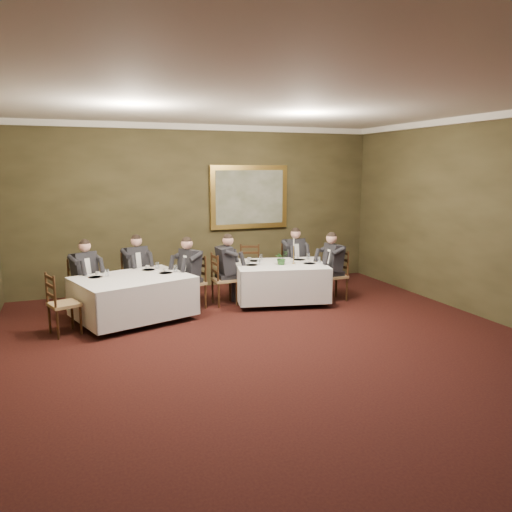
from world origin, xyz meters
TOP-DOWN VIEW (x-y plane):
  - ground at (0.00, 0.00)m, footprint 10.00×10.00m
  - ceiling at (0.00, 0.00)m, footprint 8.00×10.00m
  - back_wall at (0.00, 5.00)m, footprint 8.00×0.10m
  - crown_molding at (0.00, 0.00)m, footprint 8.00×10.00m
  - table_main at (1.07, 3.17)m, footprint 1.98×1.66m
  - table_second at (-1.77, 2.95)m, footprint 2.19×1.91m
  - chair_main_backleft at (0.80, 4.14)m, footprint 0.54×0.53m
  - chair_main_backright at (1.71, 3.94)m, footprint 0.45×0.43m
  - diner_main_backright at (1.71, 3.93)m, footprint 0.42×0.49m
  - chair_main_endleft at (-0.01, 3.39)m, footprint 0.44×0.46m
  - diner_main_endleft at (0.01, 3.39)m, footprint 0.50×0.43m
  - chair_main_endright at (2.15, 2.94)m, footprint 0.44×0.46m
  - diner_main_endright at (2.14, 2.94)m, footprint 0.50×0.44m
  - chair_sec_backleft at (-2.53, 3.70)m, footprint 0.59×0.58m
  - diner_sec_backleft at (-2.53, 3.69)m, footprint 0.58×0.61m
  - chair_sec_backright at (-1.58, 4.01)m, footprint 0.55×0.54m
  - diner_sec_backright at (-1.58, 4.00)m, footprint 0.53×0.58m
  - chair_sec_endright at (-0.65, 3.31)m, footprint 0.57×0.58m
  - diner_sec_endright at (-0.66, 3.31)m, footprint 0.60×0.57m
  - chair_sec_endleft at (-2.88, 2.59)m, footprint 0.54×0.55m
  - centerpiece at (1.06, 3.08)m, footprint 0.32×0.30m
  - candlestick at (1.32, 3.09)m, footprint 0.07×0.07m
  - place_setting_table_main at (0.74, 3.65)m, footprint 0.33×0.31m
  - place_setting_table_second at (-2.30, 3.20)m, footprint 0.33×0.31m
  - painting at (1.07, 4.94)m, footprint 1.79×0.09m

SIDE VIEW (x-z plane):
  - ground at x=0.00m, z-range 0.00..0.00m
  - chair_main_backleft at x=0.80m, z-range -0.22..0.78m
  - chair_main_backright at x=1.71m, z-range -0.22..0.78m
  - chair_main_endleft at x=-0.01m, z-range -0.22..0.78m
  - chair_main_endright at x=2.15m, z-range -0.22..0.78m
  - chair_sec_backleft at x=-2.53m, z-range -0.22..0.78m
  - chair_sec_backright at x=-1.58m, z-range -0.22..0.78m
  - chair_sec_endright at x=-0.65m, z-range -0.22..0.78m
  - chair_sec_endleft at x=-2.88m, z-range -0.22..0.78m
  - table_main at x=1.07m, z-range 0.12..0.78m
  - table_second at x=-1.77m, z-range 0.12..0.78m
  - diner_main_backright at x=1.71m, z-range -0.16..1.19m
  - diner_main_endleft at x=0.01m, z-range -0.16..1.19m
  - diner_main_endright at x=2.14m, z-range -0.16..1.19m
  - diner_sec_backleft at x=-2.53m, z-range -0.16..1.19m
  - diner_sec_backright at x=-1.58m, z-range -0.16..1.19m
  - diner_sec_endright at x=-0.66m, z-range -0.16..1.19m
  - place_setting_table_main at x=0.74m, z-range 0.73..0.87m
  - place_setting_table_second at x=-2.30m, z-range 0.73..0.87m
  - centerpiece at x=1.06m, z-range 0.77..1.05m
  - candlestick at x=1.32m, z-range 0.70..1.21m
  - back_wall at x=0.00m, z-range 0.00..3.50m
  - painting at x=1.07m, z-range 1.25..2.66m
  - crown_molding at x=0.00m, z-range 3.38..3.50m
  - ceiling at x=0.00m, z-range 3.45..3.55m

